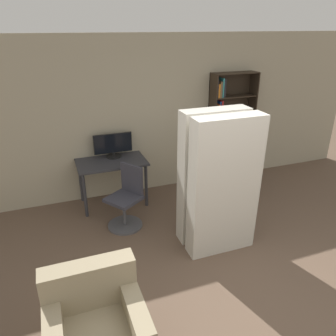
# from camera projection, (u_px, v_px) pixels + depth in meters

# --- Properties ---
(ground_plane) EXTENTS (16.00, 16.00, 0.00)m
(ground_plane) POSITION_uv_depth(u_px,v_px,m) (271.00, 323.00, 3.35)
(ground_plane) COLOR brown
(wall_back) EXTENTS (8.00, 0.06, 2.70)m
(wall_back) POSITION_uv_depth(u_px,v_px,m) (161.00, 116.00, 5.70)
(wall_back) COLOR tan
(wall_back) RESTS_ON ground
(desk) EXTENTS (1.11, 0.66, 0.77)m
(desk) POSITION_uv_depth(u_px,v_px,m) (112.00, 168.00, 5.36)
(desk) COLOR #2D2D33
(desk) RESTS_ON ground
(monitor) EXTENTS (0.64, 0.26, 0.41)m
(monitor) POSITION_uv_depth(u_px,v_px,m) (113.00, 145.00, 5.41)
(monitor) COLOR black
(monitor) RESTS_ON desk
(office_chair) EXTENTS (0.61, 0.61, 0.94)m
(office_chair) POSITION_uv_depth(u_px,v_px,m) (126.00, 202.00, 4.86)
(office_chair) COLOR #4C4C51
(office_chair) RESTS_ON ground
(bookshelf) EXTENTS (0.84, 0.29, 2.04)m
(bookshelf) POSITION_uv_depth(u_px,v_px,m) (225.00, 131.00, 6.11)
(bookshelf) COLOR #2D2319
(bookshelf) RESTS_ON ground
(mattress_near) EXTENTS (0.91, 0.29, 1.86)m
(mattress_near) POSITION_uv_depth(u_px,v_px,m) (225.00, 187.00, 4.11)
(mattress_near) COLOR beige
(mattress_near) RESTS_ON ground
(mattress_far) EXTENTS (0.91, 0.28, 1.85)m
(mattress_far) POSITION_uv_depth(u_px,v_px,m) (212.00, 177.00, 4.41)
(mattress_far) COLOR beige
(mattress_far) RESTS_ON ground
(armchair) EXTENTS (0.85, 0.80, 0.85)m
(armchair) POSITION_uv_depth(u_px,v_px,m) (96.00, 329.00, 2.91)
(armchair) COLOR gray
(armchair) RESTS_ON ground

